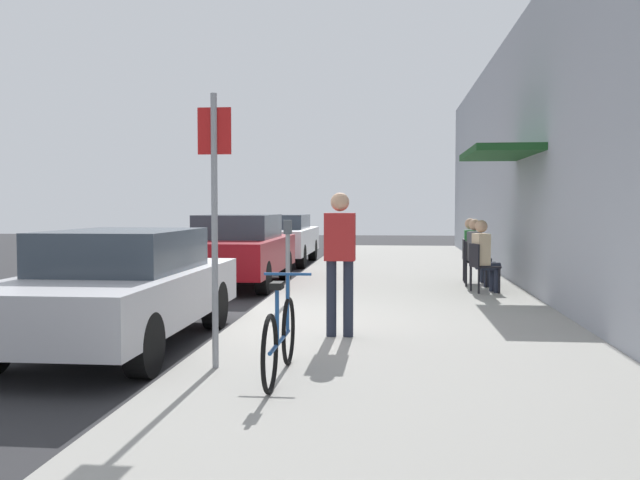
% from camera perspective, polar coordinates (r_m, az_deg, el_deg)
% --- Properties ---
extents(ground_plane, '(60.00, 60.00, 0.00)m').
position_cam_1_polar(ground_plane, '(9.51, -6.83, -7.28)').
color(ground_plane, '#2D2D30').
extents(sidewalk_slab, '(4.50, 32.00, 0.12)m').
position_cam_1_polar(sidewalk_slab, '(11.25, 6.76, -5.40)').
color(sidewalk_slab, '#9E9B93').
rests_on(sidewalk_slab, ground_plane).
extents(building_facade, '(1.40, 32.00, 5.28)m').
position_cam_1_polar(building_facade, '(11.49, 18.97, 7.54)').
color(building_facade, '#999EA8').
rests_on(building_facade, ground_plane).
extents(parked_car_0, '(1.80, 4.40, 1.38)m').
position_cam_1_polar(parked_car_0, '(8.52, -16.02, -3.69)').
color(parked_car_0, '#B7B7BC').
rests_on(parked_car_0, ground_plane).
extents(parked_car_1, '(1.80, 4.40, 1.48)m').
position_cam_1_polar(parked_car_1, '(14.54, -6.74, -0.76)').
color(parked_car_1, maroon).
rests_on(parked_car_1, ground_plane).
extents(parked_car_2, '(1.80, 4.40, 1.41)m').
position_cam_1_polar(parked_car_2, '(19.94, -3.30, 0.17)').
color(parked_car_2, silver).
rests_on(parked_car_2, ground_plane).
extents(parking_meter, '(0.12, 0.10, 1.32)m').
position_cam_1_polar(parking_meter, '(10.95, -2.65, -1.26)').
color(parking_meter, slate).
rests_on(parking_meter, sidewalk_slab).
extents(street_sign, '(0.32, 0.06, 2.60)m').
position_cam_1_polar(street_sign, '(6.67, -8.61, 2.56)').
color(street_sign, gray).
rests_on(street_sign, sidewalk_slab).
extents(bicycle_0, '(0.46, 1.71, 0.90)m').
position_cam_1_polar(bicycle_0, '(6.32, -3.29, -8.00)').
color(bicycle_0, black).
rests_on(bicycle_0, sidewalk_slab).
extents(cafe_chair_0, '(0.54, 0.54, 0.87)m').
position_cam_1_polar(cafe_chair_0, '(12.74, 13.01, -1.94)').
color(cafe_chair_0, black).
rests_on(cafe_chair_0, sidewalk_slab).
extents(seated_patron_0, '(0.49, 0.44, 1.29)m').
position_cam_1_polar(seated_patron_0, '(12.75, 13.27, -1.07)').
color(seated_patron_0, '#232838').
rests_on(seated_patron_0, sidewalk_slab).
extents(cafe_chair_1, '(0.56, 0.56, 0.87)m').
position_cam_1_polar(cafe_chair_1, '(13.75, 12.49, -1.59)').
color(cafe_chair_1, black).
rests_on(cafe_chair_1, sidewalk_slab).
extents(seated_patron_1, '(0.51, 0.46, 1.29)m').
position_cam_1_polar(seated_patron_1, '(13.72, 12.74, -0.79)').
color(seated_patron_1, '#232838').
rests_on(seated_patron_1, sidewalk_slab).
extents(cafe_chair_2, '(0.46, 0.46, 0.87)m').
position_cam_1_polar(cafe_chair_2, '(14.45, 12.15, -1.37)').
color(cafe_chair_2, black).
rests_on(cafe_chair_2, sidewalk_slab).
extents(seated_patron_2, '(0.44, 0.37, 1.29)m').
position_cam_1_polar(seated_patron_2, '(14.44, 12.40, -0.61)').
color(seated_patron_2, '#232838').
rests_on(seated_patron_2, sidewalk_slab).
extents(pedestrian_standing, '(0.36, 0.22, 1.70)m').
position_cam_1_polar(pedestrian_standing, '(8.20, 1.63, -0.99)').
color(pedestrian_standing, '#232838').
rests_on(pedestrian_standing, sidewalk_slab).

